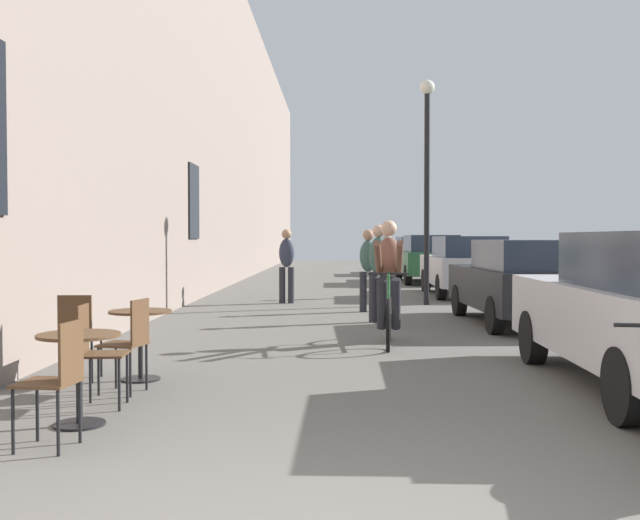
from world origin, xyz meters
The scene contains 17 objects.
building_facade_left centered at (-3.45, 14.00, 5.08)m, with size 0.54×68.00×10.16m.
cafe_table_near centered at (-1.92, 2.45, 0.52)m, with size 0.64×0.64×0.72m.
cafe_chair_near_toward_street centered at (-1.99, 3.06, 0.52)m, with size 0.41×0.41×0.89m.
cafe_chair_near_toward_wall centered at (-1.84, 1.82, 0.52)m, with size 0.42×0.42×0.89m.
cafe_table_mid centered at (-1.93, 4.27, 0.52)m, with size 0.64×0.64×0.72m.
cafe_chair_mid_toward_street centered at (-1.86, 3.64, 0.52)m, with size 0.45×0.45×0.89m.
cafe_chair_mid_toward_wall centered at (-2.55, 4.19, 0.52)m, with size 0.39×0.39×0.89m.
cyclist_on_bicycle centered at (0.81, 6.90, 0.81)m, with size 0.52×1.76×1.74m.
pedestrian_near centered at (0.82, 9.51, 0.95)m, with size 0.37×0.29×1.69m.
pedestrian_mid centered at (0.71, 11.30, 0.92)m, with size 0.37×0.28×1.63m.
pedestrian_far centered at (-1.04, 13.14, 0.94)m, with size 0.35×0.25×1.66m.
pedestrian_furthest centered at (1.33, 14.86, 1.00)m, with size 0.38×0.29×1.76m.
street_lamp centered at (2.05, 12.83, 3.11)m, with size 0.32×0.32×4.90m.
parked_car_second centered at (3.21, 9.19, 0.74)m, with size 1.83×4.09×1.43m.
parked_car_third centered at (3.33, 15.35, 0.78)m, with size 1.81×4.24×1.50m.
parked_car_fourth centered at (3.09, 20.76, 0.81)m, with size 1.90×4.39×1.55m.
parked_car_fifth centered at (3.29, 26.54, 0.78)m, with size 1.90×4.30×1.51m.
Camera 1 is at (0.10, -3.16, 1.47)m, focal length 40.98 mm.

